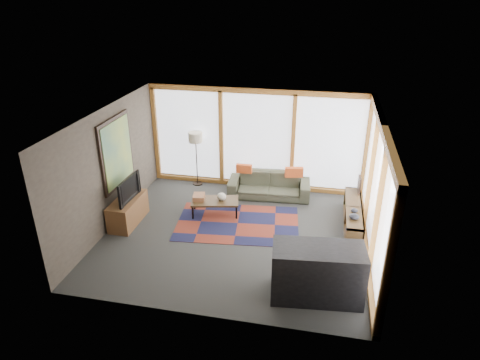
% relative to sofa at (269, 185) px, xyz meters
% --- Properties ---
extents(ground, '(5.50, 5.50, 0.00)m').
position_rel_sofa_xyz_m(ground, '(-0.42, -1.95, -0.29)').
color(ground, '#2A2A28').
rests_on(ground, ground).
extents(room_envelope, '(5.52, 5.02, 2.62)m').
position_rel_sofa_xyz_m(room_envelope, '(0.08, -1.39, 1.25)').
color(room_envelope, '#3C332D').
rests_on(room_envelope, ground).
extents(rug, '(2.86, 2.01, 0.01)m').
position_rel_sofa_xyz_m(rug, '(-0.48, -1.50, -0.29)').
color(rug, maroon).
rests_on(rug, ground).
extents(sofa, '(2.06, 0.93, 0.59)m').
position_rel_sofa_xyz_m(sofa, '(0.00, 0.00, 0.00)').
color(sofa, '#363B2A').
rests_on(sofa, ground).
extents(pillow_left, '(0.39, 0.12, 0.22)m').
position_rel_sofa_xyz_m(pillow_left, '(-0.64, -0.02, 0.40)').
color(pillow_left, '#C94D1E').
rests_on(pillow_left, sofa).
extents(pillow_right, '(0.45, 0.22, 0.24)m').
position_rel_sofa_xyz_m(pillow_right, '(0.60, -0.01, 0.41)').
color(pillow_right, '#C94D1E').
rests_on(pillow_right, sofa).
extents(floor_lamp, '(0.36, 0.36, 1.45)m').
position_rel_sofa_xyz_m(floor_lamp, '(-1.96, 0.30, 0.43)').
color(floor_lamp, black).
rests_on(floor_lamp, ground).
extents(coffee_table, '(1.16, 0.75, 0.36)m').
position_rel_sofa_xyz_m(coffee_table, '(-1.08, -1.18, -0.12)').
color(coffee_table, '#2F2011').
rests_on(coffee_table, ground).
extents(book_stack, '(0.32, 0.37, 0.11)m').
position_rel_sofa_xyz_m(book_stack, '(-1.46, -1.19, 0.12)').
color(book_stack, brown).
rests_on(book_stack, coffee_table).
extents(vase, '(0.21, 0.21, 0.18)m').
position_rel_sofa_xyz_m(vase, '(-0.93, -1.14, 0.15)').
color(vase, beige).
rests_on(vase, coffee_table).
extents(bookshelf, '(0.35, 1.95, 0.49)m').
position_rel_sofa_xyz_m(bookshelf, '(2.01, -1.09, -0.05)').
color(bookshelf, '#2F2011').
rests_on(bookshelf, ground).
extents(bowl_a, '(0.25, 0.25, 0.10)m').
position_rel_sofa_xyz_m(bowl_a, '(1.99, -1.63, 0.25)').
color(bowl_a, black).
rests_on(bowl_a, bookshelf).
extents(bowl_b, '(0.18, 0.18, 0.08)m').
position_rel_sofa_xyz_m(bowl_b, '(2.00, -1.34, 0.23)').
color(bowl_b, black).
rests_on(bowl_b, bookshelf).
extents(shelf_picture, '(0.06, 0.29, 0.38)m').
position_rel_sofa_xyz_m(shelf_picture, '(2.13, -0.34, 0.38)').
color(shelf_picture, black).
rests_on(shelf_picture, bookshelf).
extents(tv_console, '(0.48, 1.15, 0.58)m').
position_rel_sofa_xyz_m(tv_console, '(-2.88, -1.94, -0.01)').
color(tv_console, brown).
rests_on(tv_console, ground).
extents(television, '(0.16, 0.92, 0.53)m').
position_rel_sofa_xyz_m(television, '(-2.87, -1.94, 0.55)').
color(television, black).
rests_on(television, tv_console).
extents(bar_counter, '(1.59, 0.87, 0.96)m').
position_rel_sofa_xyz_m(bar_counter, '(1.33, -3.59, 0.19)').
color(bar_counter, black).
rests_on(bar_counter, ground).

